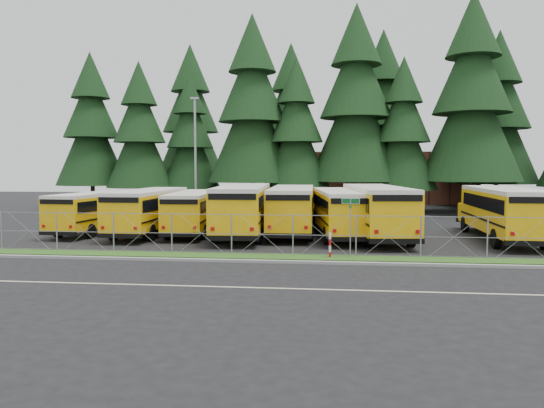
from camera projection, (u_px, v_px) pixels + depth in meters
The scene contains 30 objects.
ground at pixel (314, 252), 26.40m from camera, with size 120.00×120.00×0.00m, color black.
curb at pixel (312, 262), 23.32m from camera, with size 50.00×0.25×0.12m, color gray.
grass_verge at pixel (313, 258), 24.71m from camera, with size 50.00×1.40×0.06m, color #224714.
road_lane_line at pixel (307, 289), 18.47m from camera, with size 50.00×0.12×0.01m, color beige.
chainlink_fence at pixel (314, 235), 25.33m from camera, with size 44.00×0.10×2.00m, color #919399, non-canonical shape.
brick_building at pixel (375, 177), 65.15m from camera, with size 22.00×10.00×6.00m, color brown.
bus_0 at pixel (99, 212), 34.46m from camera, with size 2.36×9.98×2.62m, color #EDA807, non-canonical shape.
bus_1 at pixel (150, 212), 33.53m from camera, with size 2.55×10.80×2.83m, color #EDA807, non-canonical shape.
bus_2 at pixel (194, 213), 33.93m from camera, with size 2.40×10.18×2.67m, color #EDA807, non-canonical shape.
bus_3 at pixel (244, 211), 32.68m from camera, with size 2.81×11.91×3.12m, color #EDA807, non-canonical shape.
bus_4 at pixel (292, 211), 33.60m from camera, with size 2.69×11.40×2.99m, color #EDA807, non-canonical shape.
bus_5 at pixel (340, 213), 32.20m from camera, with size 2.58×10.94×2.87m, color #EDA807, non-canonical shape.
bus_6 at pixel (376, 212), 31.55m from camera, with size 2.81×11.89×3.12m, color #EDA807, non-canonical shape.
bus_east at pixel (502, 214), 30.67m from camera, with size 2.75×11.63×3.05m, color #EDA807, non-canonical shape.
street_sign at pixel (351, 215), 24.60m from camera, with size 0.82×0.54×2.81m.
striped_bollard at pixel (330, 246), 24.68m from camera, with size 0.11×0.11×1.20m, color #B20C0C.
light_standard at pixel (195, 152), 45.03m from camera, with size 0.70×0.35×10.14m.
conifer_0 at pixel (91, 130), 54.91m from camera, with size 7.29×7.29×16.11m, color black, non-canonical shape.
conifer_1 at pixel (140, 135), 53.28m from camera, with size 6.71×6.71×14.85m, color black, non-canonical shape.
conifer_2 at pixel (190, 141), 54.58m from camera, with size 6.23×6.23×13.78m, color black, non-canonical shape.
conifer_3 at pixel (252, 113), 51.44m from camera, with size 8.61×8.61×19.03m, color black, non-canonical shape.
conifer_4 at pixel (296, 135), 50.57m from camera, with size 6.62×6.62×14.64m, color black, non-canonical shape.
conifer_5 at pixel (356, 108), 50.48m from camera, with size 8.92×8.92×19.73m, color black, non-canonical shape.
conifer_6 at pixel (403, 135), 49.37m from camera, with size 6.55×6.55×14.49m, color black, non-canonical shape.
conifer_7 at pixel (472, 103), 48.29m from camera, with size 9.12×9.12×20.17m, color black, non-canonical shape.
conifer_8 at pixel (498, 120), 52.53m from camera, with size 8.02×8.02×17.74m, color black, non-canonical shape.
conifer_10 at pixel (191, 125), 60.32m from camera, with size 8.20×8.20×18.13m, color black, non-canonical shape.
conifer_11 at pixel (291, 125), 58.55m from camera, with size 8.08×8.08×17.86m, color black, non-canonical shape.
conifer_12 at pixel (383, 118), 57.60m from camera, with size 8.64×8.64×19.10m, color black, non-canonical shape.
conifer_13 at pixel (480, 126), 57.55m from camera, with size 7.90×7.90×17.47m, color black, non-canonical shape.
Camera 1 is at (0.88, -26.23, 4.25)m, focal length 35.00 mm.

